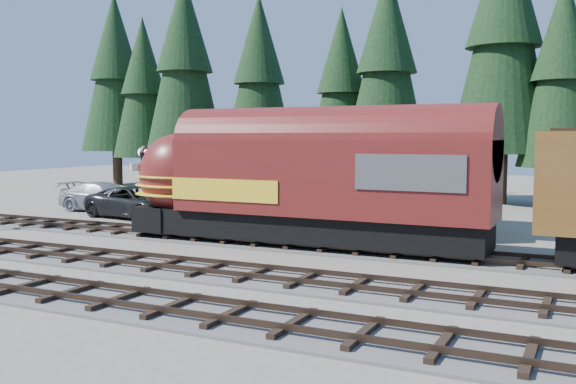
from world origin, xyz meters
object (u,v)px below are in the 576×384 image
at_px(depot, 352,170).
at_px(caboose, 250,166).
at_px(pickup_truck_a, 137,202).
at_px(locomotive, 291,185).
at_px(pickup_truck_b, 105,197).

relative_size(depot, caboose, 1.26).
height_order(caboose, pickup_truck_a, caboose).
height_order(depot, pickup_truck_a, depot).
distance_m(locomotive, pickup_truck_b, 17.16).
bearing_deg(caboose, depot, -36.27).
xyz_separation_m(depot, caboose, (-10.22, 7.50, -0.34)).
bearing_deg(locomotive, depot, 87.04).
xyz_separation_m(depot, locomotive, (-0.34, -6.50, -0.37)).
bearing_deg(pickup_truck_b, depot, -89.03).
height_order(locomotive, pickup_truck_b, locomotive).
xyz_separation_m(locomotive, caboose, (-9.89, 14.00, 0.03)).
xyz_separation_m(pickup_truck_a, pickup_truck_b, (-3.91, 1.68, 0.01)).
relative_size(depot, pickup_truck_a, 1.98).
height_order(locomotive, pickup_truck_a, locomotive).
bearing_deg(caboose, locomotive, -54.77).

